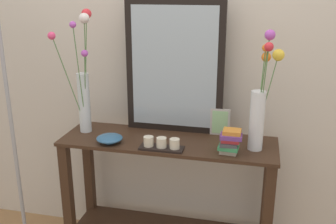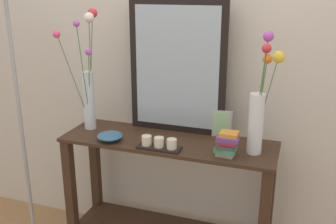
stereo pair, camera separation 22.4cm
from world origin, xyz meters
TOP-DOWN VIEW (x-y plane):
  - wall_back at (0.00, 0.32)m, footprint 6.40×0.08m
  - console_table at (0.00, 0.00)m, footprint 1.26×0.39m
  - mirror_leaning at (-0.00, 0.16)m, footprint 0.59×0.03m
  - tall_vase_left at (-0.53, 0.03)m, footprint 0.20×0.25m
  - vase_right at (0.51, -0.01)m, footprint 0.16×0.21m
  - candle_tray at (-0.01, -0.14)m, footprint 0.24×0.09m
  - picture_frame_small at (0.28, 0.15)m, footprint 0.12×0.01m
  - decorative_bowl at (-0.32, -0.11)m, footprint 0.15×0.15m
  - book_stack at (0.37, -0.11)m, footprint 0.13×0.10m
  - floor_lamp at (-0.96, -0.10)m, footprint 0.24×0.24m

SIDE VIEW (x-z plane):
  - console_table at x=0.00m, z-range 0.08..0.92m
  - decorative_bowl at x=-0.32m, z-range 0.84..0.88m
  - candle_tray at x=-0.01m, z-range 0.83..0.89m
  - book_stack at x=0.37m, z-range 0.84..0.97m
  - picture_frame_small at x=0.28m, z-range 0.83..1.00m
  - vase_right at x=0.51m, z-range 0.76..1.42m
  - tall_vase_left at x=-0.53m, z-range 0.77..1.50m
  - floor_lamp at x=-0.96m, z-range 0.31..2.10m
  - mirror_leaning at x=0.00m, z-range 0.83..1.63m
  - wall_back at x=0.00m, z-range 0.00..2.70m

